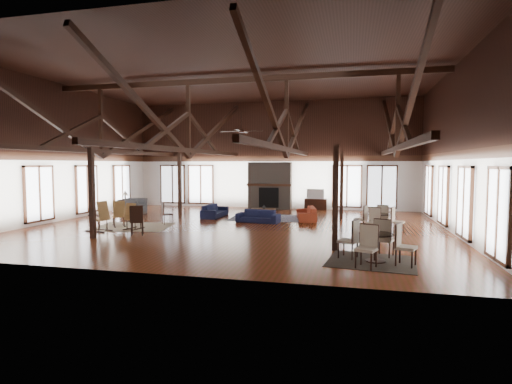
% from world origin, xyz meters
% --- Properties ---
extents(floor, '(16.00, 16.00, 0.00)m').
position_xyz_m(floor, '(0.00, 0.00, 0.00)').
color(floor, maroon).
rests_on(floor, ground).
extents(ceiling, '(16.00, 14.00, 0.02)m').
position_xyz_m(ceiling, '(0.00, 0.00, 6.00)').
color(ceiling, black).
rests_on(ceiling, wall_back).
extents(wall_back, '(16.00, 0.02, 6.00)m').
position_xyz_m(wall_back, '(0.00, 7.00, 3.00)').
color(wall_back, white).
rests_on(wall_back, floor).
extents(wall_front, '(16.00, 0.02, 6.00)m').
position_xyz_m(wall_front, '(0.00, -7.00, 3.00)').
color(wall_front, white).
rests_on(wall_front, floor).
extents(wall_left, '(0.02, 14.00, 6.00)m').
position_xyz_m(wall_left, '(-8.00, 0.00, 3.00)').
color(wall_left, white).
rests_on(wall_left, floor).
extents(wall_right, '(0.02, 14.00, 6.00)m').
position_xyz_m(wall_right, '(8.00, 0.00, 3.00)').
color(wall_right, white).
rests_on(wall_right, floor).
extents(roof_truss, '(15.60, 14.07, 3.14)m').
position_xyz_m(roof_truss, '(0.00, 0.00, 4.03)').
color(roof_truss, black).
rests_on(roof_truss, wall_back).
extents(post_grid, '(8.16, 7.16, 3.05)m').
position_xyz_m(post_grid, '(0.00, 0.00, 1.52)').
color(post_grid, black).
rests_on(post_grid, floor).
extents(fireplace, '(2.50, 0.69, 2.60)m').
position_xyz_m(fireplace, '(0.00, 6.67, 1.29)').
color(fireplace, '#63564B').
rests_on(fireplace, floor).
extents(ceiling_fan, '(1.60, 1.60, 0.75)m').
position_xyz_m(ceiling_fan, '(0.50, -1.00, 3.73)').
color(ceiling_fan, black).
rests_on(ceiling_fan, roof_truss).
extents(sofa_navy_front, '(1.91, 0.94, 0.54)m').
position_xyz_m(sofa_navy_front, '(0.56, 1.39, 0.27)').
color(sofa_navy_front, '#121633').
rests_on(sofa_navy_front, floor).
extents(sofa_navy_left, '(1.97, 0.77, 0.58)m').
position_xyz_m(sofa_navy_left, '(-1.86, 2.70, 0.29)').
color(sofa_navy_left, black).
rests_on(sofa_navy_left, floor).
extents(sofa_orange, '(2.09, 1.13, 0.58)m').
position_xyz_m(sofa_orange, '(2.48, 2.68, 0.29)').
color(sofa_orange, maroon).
rests_on(sofa_orange, floor).
extents(coffee_table, '(1.18, 0.69, 0.43)m').
position_xyz_m(coffee_table, '(0.48, 2.77, 0.37)').
color(coffee_table, brown).
rests_on(coffee_table, floor).
extents(vase, '(0.22, 0.22, 0.17)m').
position_xyz_m(vase, '(0.50, 2.84, 0.52)').
color(vase, '#B2B2B2').
rests_on(vase, coffee_table).
extents(armchair, '(1.24, 1.10, 0.77)m').
position_xyz_m(armchair, '(-6.15, 2.64, 0.39)').
color(armchair, '#363739').
rests_on(armchair, floor).
extents(side_table_lamp, '(0.44, 0.44, 1.14)m').
position_xyz_m(side_table_lamp, '(-6.99, 3.33, 0.43)').
color(side_table_lamp, black).
rests_on(side_table_lamp, floor).
extents(rocking_chair_a, '(0.84, 0.90, 1.04)m').
position_xyz_m(rocking_chair_a, '(-4.59, -1.03, 0.49)').
color(rocking_chair_a, '#A5743E').
rests_on(rocking_chair_a, floor).
extents(rocking_chair_b, '(0.53, 0.84, 1.03)m').
position_xyz_m(rocking_chair_b, '(-3.66, -1.61, 0.48)').
color(rocking_chair_b, '#A5743E').
rests_on(rocking_chair_b, floor).
extents(rocking_chair_c, '(0.94, 0.60, 1.13)m').
position_xyz_m(rocking_chair_c, '(-4.56, -2.24, 0.53)').
color(rocking_chair_c, '#A5743E').
rests_on(rocking_chair_c, floor).
extents(side_chair_a, '(0.56, 0.56, 0.94)m').
position_xyz_m(side_chair_a, '(-3.04, -0.13, 0.54)').
color(side_chair_a, black).
rests_on(side_chair_a, floor).
extents(side_chair_b, '(0.60, 0.60, 1.07)m').
position_xyz_m(side_chair_b, '(-2.83, -2.69, 0.62)').
color(side_chair_b, black).
rests_on(side_chair_b, floor).
extents(cafe_table_near, '(2.00, 2.00, 1.03)m').
position_xyz_m(cafe_table_near, '(5.07, -4.66, 0.51)').
color(cafe_table_near, black).
rests_on(cafe_table_near, floor).
extents(cafe_table_far, '(1.84, 1.84, 0.94)m').
position_xyz_m(cafe_table_far, '(5.44, 0.06, 0.47)').
color(cafe_table_far, black).
rests_on(cafe_table_far, floor).
extents(cup_near, '(0.15, 0.15, 0.10)m').
position_xyz_m(cup_near, '(5.09, -4.65, 0.79)').
color(cup_near, '#B2B2B2').
rests_on(cup_near, cafe_table_near).
extents(cup_far, '(0.13, 0.13, 0.09)m').
position_xyz_m(cup_far, '(5.34, 0.09, 0.73)').
color(cup_far, '#B2B2B2').
rests_on(cup_far, cafe_table_far).
extents(tv_console, '(1.20, 0.45, 0.60)m').
position_xyz_m(tv_console, '(2.55, 6.75, 0.30)').
color(tv_console, black).
rests_on(tv_console, floor).
extents(television, '(0.95, 0.22, 0.54)m').
position_xyz_m(television, '(2.54, 6.75, 0.87)').
color(television, '#B2B2B2').
rests_on(television, tv_console).
extents(rug_tan, '(3.24, 2.74, 0.01)m').
position_xyz_m(rug_tan, '(-4.01, -0.98, 0.01)').
color(rug_tan, tan).
rests_on(rug_tan, floor).
extents(rug_navy, '(3.38, 2.62, 0.01)m').
position_xyz_m(rug_navy, '(0.63, 2.85, 0.01)').
color(rug_navy, '#191B48').
rests_on(rug_navy, floor).
extents(rug_dark, '(2.41, 2.24, 0.01)m').
position_xyz_m(rug_dark, '(4.98, -4.64, 0.01)').
color(rug_dark, black).
rests_on(rug_dark, floor).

